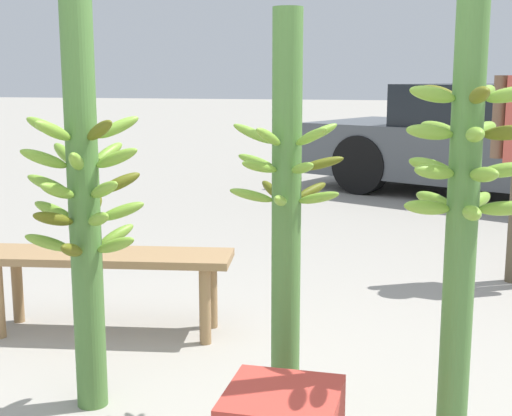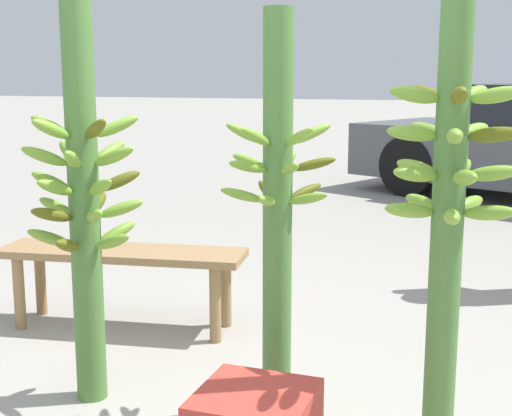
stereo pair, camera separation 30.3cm
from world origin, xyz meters
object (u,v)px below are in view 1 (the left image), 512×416
at_px(banana_stalk_center, 286,215).
at_px(banana_stalk_left, 84,197).
at_px(market_bench, 106,266).
at_px(banana_stalk_right, 463,206).
at_px(parked_car, 503,142).

bearing_deg(banana_stalk_center, banana_stalk_left, -175.10).
bearing_deg(market_bench, banana_stalk_right, -36.10).
distance_m(banana_stalk_right, market_bench, 2.04).
height_order(banana_stalk_center, market_bench, banana_stalk_center).
xyz_separation_m(banana_stalk_center, banana_stalk_right, (0.63, -0.15, 0.09)).
bearing_deg(market_bench, banana_stalk_left, -78.05).
height_order(banana_stalk_left, market_bench, banana_stalk_left).
relative_size(banana_stalk_right, parked_car, 0.37).
bearing_deg(parked_car, banana_stalk_right, -161.96).
height_order(banana_stalk_left, banana_stalk_right, banana_stalk_left).
bearing_deg(banana_stalk_center, market_bench, 146.64).
bearing_deg(market_bench, parked_car, 55.45).
distance_m(banana_stalk_left, market_bench, 1.00).
bearing_deg(parked_car, banana_stalk_center, -168.18).
distance_m(banana_stalk_right, parked_car, 6.03).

